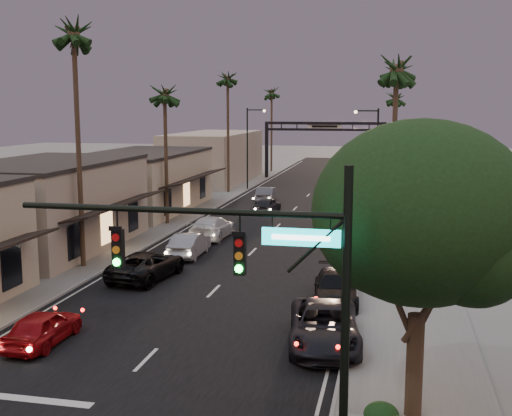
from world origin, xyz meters
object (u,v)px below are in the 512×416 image
at_px(arch, 324,136).
at_px(traffic_signal, 267,275).
at_px(palm_ra, 397,62).
at_px(oncoming_silver, 189,244).
at_px(palm_ld, 228,75).
at_px(oncoming_red, 43,327).
at_px(palm_rc, 396,95).
at_px(corner_tree, 423,220).
at_px(streetlight_left, 250,142).
at_px(streetlight_right, 374,152).
at_px(palm_far, 272,90).
at_px(palm_lc, 164,89).
at_px(palm_rb, 397,66).
at_px(palm_lb, 73,27).
at_px(curbside_black, 336,288).
at_px(oncoming_pickup, 147,265).
at_px(curbside_near, 324,326).

bearing_deg(arch, traffic_signal, -85.07).
relative_size(palm_ra, oncoming_silver, 2.93).
distance_m(palm_ld, oncoming_red, 46.07).
distance_m(traffic_signal, palm_rc, 60.31).
distance_m(corner_tree, streetlight_left, 53.15).
bearing_deg(oncoming_red, traffic_signal, 146.44).
height_order(palm_ld, palm_ra, palm_ld).
distance_m(palm_ld, oncoming_silver, 31.63).
height_order(streetlight_right, palm_far, palm_far).
relative_size(corner_tree, palm_ra, 0.67).
bearing_deg(arch, oncoming_silver, -94.61).
distance_m(streetlight_left, palm_ra, 37.87).
height_order(palm_lc, oncoming_silver, palm_lc).
bearing_deg(palm_rb, palm_ld, 147.40).
height_order(streetlight_left, palm_lc, palm_lc).
relative_size(streetlight_left, palm_lb, 0.59).
distance_m(arch, oncoming_silver, 44.36).
relative_size(traffic_signal, corner_tree, 0.97).
xyz_separation_m(arch, curbside_black, (6.14, -51.59, -4.80)).
xyz_separation_m(corner_tree, arch, (-9.48, 62.55, -0.45)).
bearing_deg(streetlight_left, palm_lb, -92.67).
xyz_separation_m(palm_rc, oncoming_pickup, (-12.73, -43.46, -9.72)).
height_order(traffic_signal, corner_tree, corner_tree).
bearing_deg(streetlight_left, curbside_near, -73.81).
xyz_separation_m(palm_ld, curbside_black, (14.74, -36.59, -11.68)).
xyz_separation_m(traffic_signal, curbside_black, (0.45, 14.41, -4.35)).
bearing_deg(oncoming_red, palm_ra, -134.83).
bearing_deg(traffic_signal, palm_rb, 85.84).
distance_m(corner_tree, oncoming_silver, 23.29).
bearing_deg(arch, streetlight_left, -119.97).
height_order(oncoming_red, oncoming_pickup, oncoming_pickup).
height_order(palm_lc, curbside_near, palm_lc).
xyz_separation_m(streetlight_left, palm_rc, (15.52, 6.00, 5.14)).
distance_m(streetlight_right, oncoming_silver, 22.13).
relative_size(traffic_signal, palm_rb, 0.60).
bearing_deg(palm_ra, streetlight_left, 114.54).
distance_m(palm_ra, oncoming_silver, 16.31).
height_order(palm_far, oncoming_red, palm_far).
distance_m(oncoming_red, curbside_black, 13.16).
bearing_deg(curbside_near, palm_far, 94.90).
relative_size(streetlight_right, oncoming_pickup, 1.67).
distance_m(traffic_signal, oncoming_pickup, 19.72).
xyz_separation_m(corner_tree, palm_rc, (-0.88, 56.55, 4.49)).
xyz_separation_m(palm_ld, oncoming_silver, (5.06, -28.96, -11.67)).
relative_size(palm_ra, curbside_black, 2.62).
bearing_deg(palm_rb, streetlight_left, 137.95).
height_order(streetlight_left, oncoming_red, streetlight_left).
distance_m(palm_lc, oncoming_red, 27.49).
distance_m(oncoming_silver, curbside_near, 16.44).
bearing_deg(palm_ld, palm_lc, -90.00).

